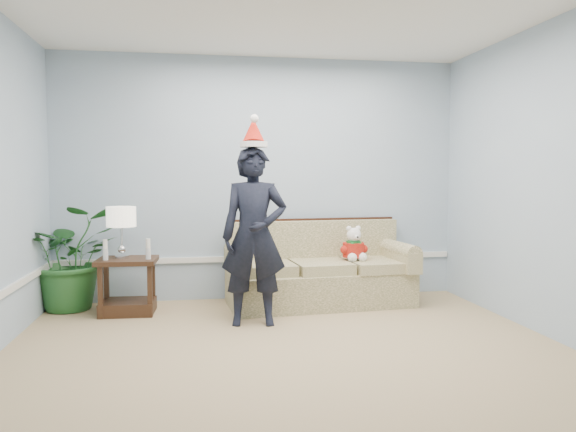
# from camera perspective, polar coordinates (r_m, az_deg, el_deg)

# --- Properties ---
(room_shell) EXTENTS (4.54, 5.04, 2.74)m
(room_shell) POSITION_cam_1_polar(r_m,az_deg,el_deg) (3.85, 1.37, 3.66)
(room_shell) COLOR tan
(room_shell) RESTS_ON ground
(wainscot_trim) EXTENTS (4.49, 4.99, 0.06)m
(wainscot_trim) POSITION_cam_1_polar(r_m,az_deg,el_deg) (5.06, -14.51, -6.63)
(wainscot_trim) COLOR white
(wainscot_trim) RESTS_ON room_shell
(sofa) EXTENTS (2.00, 0.98, 0.90)m
(sofa) POSITION_cam_1_polar(r_m,az_deg,el_deg) (6.10, 3.11, -5.92)
(sofa) COLOR brown
(sofa) RESTS_ON room_shell
(side_table) EXTENTS (0.60, 0.51, 0.56)m
(side_table) POSITION_cam_1_polar(r_m,az_deg,el_deg) (5.90, -15.96, -7.44)
(side_table) COLOR #3C2515
(side_table) RESTS_ON room_shell
(table_lamp) EXTENTS (0.29, 0.29, 0.52)m
(table_lamp) POSITION_cam_1_polar(r_m,az_deg,el_deg) (5.83, -16.59, -0.29)
(table_lamp) COLOR silver
(table_lamp) RESTS_ON side_table
(candle_pair) EXTENTS (0.46, 0.05, 0.20)m
(candle_pair) POSITION_cam_1_polar(r_m,az_deg,el_deg) (5.75, -16.05, -3.36)
(candle_pair) COLOR silver
(candle_pair) RESTS_ON side_table
(houseplant) EXTENTS (1.21, 1.14, 1.08)m
(houseplant) POSITION_cam_1_polar(r_m,az_deg,el_deg) (6.23, -21.12, -3.92)
(houseplant) COLOR #235E27
(houseplant) RESTS_ON room_shell
(man) EXTENTS (0.63, 0.45, 1.65)m
(man) POSITION_cam_1_polar(r_m,az_deg,el_deg) (5.19, -3.46, -2.04)
(man) COLOR black
(man) RESTS_ON room_shell
(santa_hat) EXTENTS (0.28, 0.31, 0.30)m
(santa_hat) POSITION_cam_1_polar(r_m,az_deg,el_deg) (5.19, -3.52, 8.39)
(santa_hat) COLOR white
(santa_hat) RESTS_ON man
(teddy_bear) EXTENTS (0.27, 0.28, 0.38)m
(teddy_bear) POSITION_cam_1_polar(r_m,az_deg,el_deg) (6.08, 6.69, -3.22)
(teddy_bear) COLOR white
(teddy_bear) RESTS_ON sofa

